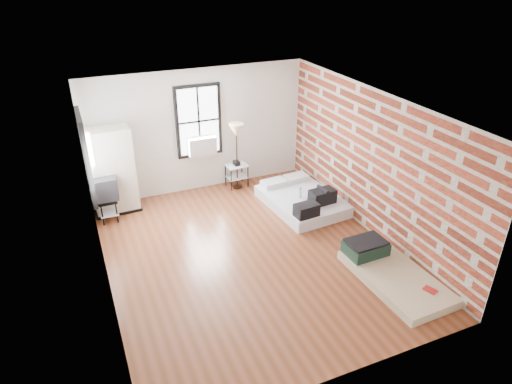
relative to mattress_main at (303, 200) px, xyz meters
name	(u,v)px	position (x,y,z in m)	size (l,w,h in m)	color
ground	(250,254)	(-1.75, -1.22, -0.17)	(6.00, 6.00, 0.00)	#5A2D17
room_shell	(254,159)	(-1.52, -0.86, 1.57)	(5.02, 6.02, 2.80)	silver
mattress_main	(303,200)	(0.00, 0.00, 0.00)	(1.54, 1.99, 0.60)	white
mattress_bare	(388,270)	(0.17, -2.75, -0.04)	(1.09, 1.98, 0.42)	#C9BA91
wardrobe	(112,171)	(-3.75, 1.43, 0.76)	(0.96, 0.57, 1.85)	black
side_table	(237,169)	(-0.97, 1.50, 0.27)	(0.52, 0.42, 0.65)	black
floor_lamp	(236,134)	(-0.98, 1.43, 1.19)	(0.34, 0.34, 1.58)	black
tv_stand	(105,188)	(-3.96, 1.18, 0.52)	(0.48, 0.68, 0.96)	black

